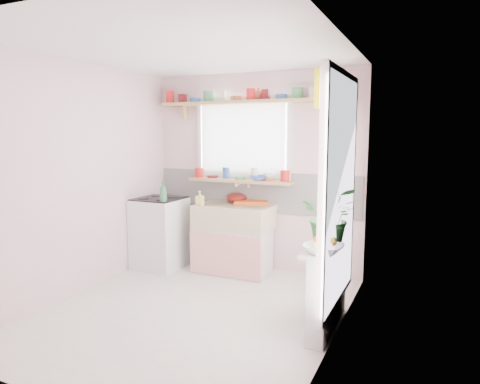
% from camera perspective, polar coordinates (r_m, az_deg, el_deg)
% --- Properties ---
extents(room, '(3.20, 3.20, 3.20)m').
position_cam_1_polar(room, '(4.56, 6.01, 3.16)').
color(room, silver).
rests_on(room, ground).
extents(sink_unit, '(0.95, 0.65, 1.11)m').
position_cam_1_polar(sink_unit, '(5.41, -0.82, -6.15)').
color(sink_unit, white).
rests_on(sink_unit, ground).
extents(cooker, '(0.58, 0.58, 0.93)m').
position_cam_1_polar(cooker, '(5.67, -10.63, -5.33)').
color(cooker, white).
rests_on(cooker, ground).
extents(radiator_ledge, '(0.22, 0.95, 0.78)m').
position_cam_1_polar(radiator_ledge, '(3.97, 11.60, -12.07)').
color(radiator_ledge, white).
rests_on(radiator_ledge, ground).
extents(windowsill, '(1.40, 0.22, 0.04)m').
position_cam_1_polar(windowsill, '(5.45, 0.01, 1.52)').
color(windowsill, tan).
rests_on(windowsill, room).
extents(pine_shelf, '(2.52, 0.24, 0.04)m').
position_cam_1_polar(pine_shelf, '(5.37, 1.45, 11.90)').
color(pine_shelf, tan).
rests_on(pine_shelf, room).
extents(shelf_crockery, '(2.47, 0.11, 0.12)m').
position_cam_1_polar(shelf_crockery, '(5.38, 1.27, 12.69)').
color(shelf_crockery, red).
rests_on(shelf_crockery, pine_shelf).
extents(sill_crockery, '(1.35, 0.11, 0.12)m').
position_cam_1_polar(sill_crockery, '(5.45, -0.16, 2.31)').
color(sill_crockery, red).
rests_on(sill_crockery, windowsill).
extents(dish_tray, '(0.50, 0.44, 0.04)m').
position_cam_1_polar(dish_tray, '(5.45, 1.50, -1.34)').
color(dish_tray, '#D74D13').
rests_on(dish_tray, sink_unit).
extents(colander, '(0.31, 0.31, 0.13)m').
position_cam_1_polar(colander, '(5.53, -0.46, -0.77)').
color(colander, '#5D1210').
rests_on(colander, sink_unit).
extents(jade_plant, '(0.54, 0.49, 0.53)m').
position_cam_1_polar(jade_plant, '(3.71, 12.05, -3.18)').
color(jade_plant, '#2A6A2B').
rests_on(jade_plant, radiator_ledge).
extents(fruit_bowl, '(0.34, 0.34, 0.08)m').
position_cam_1_polar(fruit_bowl, '(3.53, 11.05, -7.47)').
color(fruit_bowl, white).
rests_on(fruit_bowl, radiator_ledge).
extents(herb_pot, '(0.14, 0.12, 0.23)m').
position_cam_1_polar(herb_pot, '(3.54, 11.22, -6.14)').
color(herb_pot, '#3D702C').
rests_on(herb_pot, radiator_ledge).
extents(soap_bottle_sink, '(0.08, 0.08, 0.18)m').
position_cam_1_polar(soap_bottle_sink, '(5.32, -5.38, -0.84)').
color(soap_bottle_sink, '#EFD86A').
rests_on(soap_bottle_sink, sink_unit).
extents(sill_cup, '(0.15, 0.15, 0.09)m').
position_cam_1_polar(sill_cup, '(5.36, 3.89, 2.11)').
color(sill_cup, beige).
rests_on(sill_cup, windowsill).
extents(sill_bowl, '(0.23, 0.23, 0.06)m').
position_cam_1_polar(sill_bowl, '(5.29, 2.40, 1.87)').
color(sill_bowl, '#3151A1').
rests_on(sill_bowl, windowsill).
extents(shelf_vase, '(0.20, 0.20, 0.16)m').
position_cam_1_polar(shelf_vase, '(5.40, 2.45, 12.92)').
color(shelf_vase, '#A94234').
rests_on(shelf_vase, pine_shelf).
extents(cooker_bottle, '(0.11, 0.11, 0.24)m').
position_cam_1_polar(cooker_bottle, '(5.27, -10.21, 0.02)').
color(cooker_bottle, '#38714A').
rests_on(cooker_bottle, cooker).
extents(fruit, '(0.20, 0.14, 0.10)m').
position_cam_1_polar(fruit, '(3.52, 11.20, -6.49)').
color(fruit, '#EA5B13').
rests_on(fruit, fruit_bowl).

